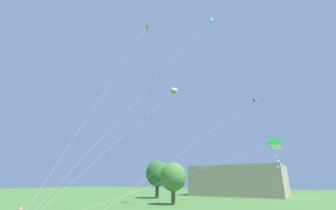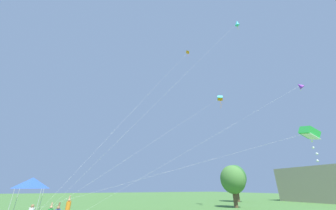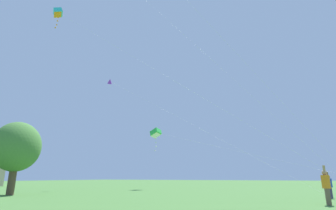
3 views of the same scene
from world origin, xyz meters
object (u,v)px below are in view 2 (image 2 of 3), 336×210
kite_orange_delta_1 (186,54)px  kite_cyan_diamond_4 (237,23)px  festival_tent (32,183)px  person_orange_shirt (68,208)px  kite_green_box_2 (309,133)px  kite_purple_diamond_3 (300,86)px  kite_cyan_box_0 (220,98)px

kite_orange_delta_1 → kite_cyan_diamond_4: (10.06, 3.86, 0.39)m
festival_tent → kite_cyan_diamond_4: bearing=58.3°
person_orange_shirt → festival_tent: bearing=49.6°
kite_green_box_2 → kite_purple_diamond_3: 10.12m
kite_orange_delta_1 → kite_cyan_diamond_4: size_ratio=1.01×
festival_tent → person_orange_shirt: bearing=29.4°
person_orange_shirt → kite_cyan_box_0: 27.44m
festival_tent → kite_cyan_diamond_4: (15.32, 24.78, 24.50)m
person_orange_shirt → kite_green_box_2: 23.37m
kite_cyan_box_0 → kite_orange_delta_1: kite_orange_delta_1 is taller
kite_cyan_diamond_4 → person_orange_shirt: bearing=-109.3°
kite_cyan_diamond_4 → kite_orange_delta_1: bearing=-159.0°
kite_orange_delta_1 → kite_green_box_2: bearing=5.5°
kite_orange_delta_1 → kite_green_box_2: size_ratio=1.10×
person_orange_shirt → kite_orange_delta_1: 31.20m
kite_green_box_2 → kite_cyan_diamond_4: size_ratio=0.91×
festival_tent → kite_green_box_2: 31.74m
person_orange_shirt → kite_cyan_box_0: kite_cyan_box_0 is taller
festival_tent → kite_cyan_box_0: bearing=74.3°
kite_orange_delta_1 → kite_cyan_diamond_4: 10.78m
person_orange_shirt → kite_cyan_diamond_4: 34.28m
kite_cyan_box_0 → kite_cyan_diamond_4: size_ratio=0.89×
person_orange_shirt → kite_green_box_2: kite_green_box_2 is taller
kite_green_box_2 → kite_cyan_diamond_4: 21.88m
kite_purple_diamond_3 → kite_orange_delta_1: bearing=-151.2°
kite_cyan_diamond_4 → kite_cyan_box_0: bearing=168.6°
kite_cyan_box_0 → kite_purple_diamond_3: (12.09, 2.38, -3.02)m
festival_tent → kite_purple_diamond_3: 36.56m
kite_cyan_diamond_4 → kite_green_box_2: bearing=-18.5°
kite_green_box_2 → kite_purple_diamond_3: kite_purple_diamond_3 is taller
festival_tent → kite_cyan_box_0: size_ratio=0.16×
kite_green_box_2 → kite_cyan_diamond_4: (-6.69, 2.24, 20.71)m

